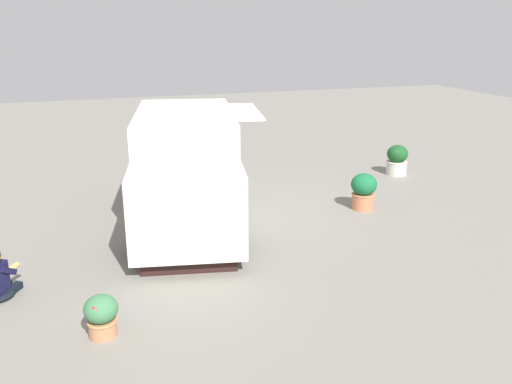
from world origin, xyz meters
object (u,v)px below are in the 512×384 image
(food_truck, at_px, (187,171))
(planter_flowering_near, at_px, (101,315))
(planter_flowering_side, at_px, (364,190))
(planter_flowering_far, at_px, (397,160))

(food_truck, distance_m, planter_flowering_near, 4.75)
(food_truck, bearing_deg, planter_flowering_side, 170.48)
(planter_flowering_near, bearing_deg, planter_flowering_far, -145.04)
(planter_flowering_near, height_order, planter_flowering_far, planter_flowering_far)
(food_truck, xyz_separation_m, planter_flowering_side, (-3.94, 0.66, -0.63))
(food_truck, height_order, planter_flowering_near, food_truck)
(planter_flowering_side, bearing_deg, planter_flowering_far, -135.66)
(food_truck, distance_m, planter_flowering_far, 6.53)
(planter_flowering_far, height_order, planter_flowering_side, planter_flowering_far)
(planter_flowering_near, distance_m, planter_flowering_far, 10.19)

